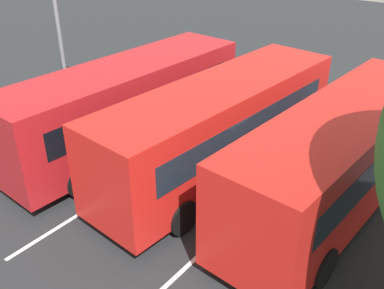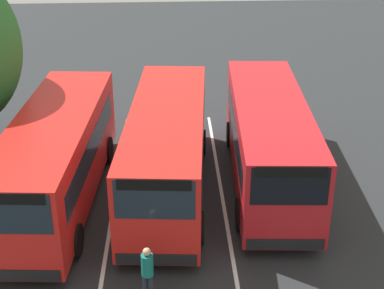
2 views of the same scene
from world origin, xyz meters
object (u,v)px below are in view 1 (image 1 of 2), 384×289
at_px(bus_center_left, 221,125).
at_px(pedestrian, 309,97).
at_px(street_lamp, 59,8).
at_px(bus_far_left, 341,154).
at_px(bus_center_right, 127,103).

distance_m(bus_center_left, pedestrian, 5.75).
bearing_deg(street_lamp, bus_far_left, 4.30).
height_order(bus_center_left, bus_center_right, same).
xyz_separation_m(bus_far_left, bus_center_right, (-0.96, 7.32, 0.00)).
bearing_deg(bus_center_left, bus_center_right, 103.00).
relative_size(bus_far_left, bus_center_right, 1.00).
height_order(bus_center_right, pedestrian, bus_center_right).
bearing_deg(bus_center_right, bus_center_left, -78.26).
bearing_deg(bus_center_left, pedestrian, -1.41).
relative_size(bus_center_right, street_lamp, 1.32).
xyz_separation_m(bus_center_left, bus_center_right, (-0.49, 3.61, 0.00)).
distance_m(bus_center_left, bus_center_right, 3.65).
bearing_deg(pedestrian, bus_center_left, 12.36).
bearing_deg(street_lamp, bus_center_left, 0.74).
height_order(bus_center_left, street_lamp, street_lamp).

